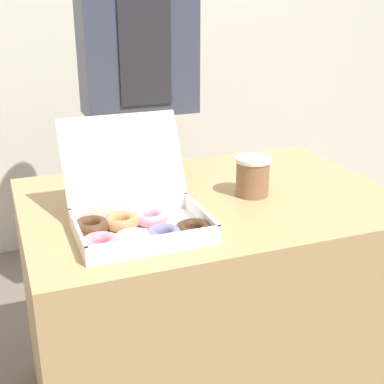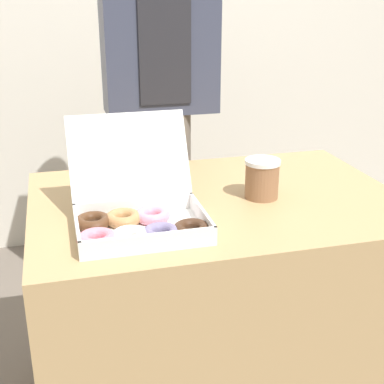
# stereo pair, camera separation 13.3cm
# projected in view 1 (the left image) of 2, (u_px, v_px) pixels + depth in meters

# --- Properties ---
(table) EXTENTS (1.08, 0.75, 0.74)m
(table) POSITION_uv_depth(u_px,v_px,m) (208.00, 304.00, 1.72)
(table) COLOR tan
(table) RESTS_ON ground_plane
(donut_box) EXTENTS (0.37, 0.35, 0.26)m
(donut_box) POSITION_uv_depth(u_px,v_px,m) (136.00, 218.00, 1.34)
(donut_box) COLOR white
(donut_box) RESTS_ON table
(coffee_cup) EXTENTS (0.10, 0.10, 0.12)m
(coffee_cup) POSITION_uv_depth(u_px,v_px,m) (253.00, 176.00, 1.58)
(coffee_cup) COLOR #8C6042
(coffee_cup) RESTS_ON table
(person_customer) EXTENTS (0.41, 0.23, 1.69)m
(person_customer) POSITION_uv_depth(u_px,v_px,m) (140.00, 101.00, 1.97)
(person_customer) COLOR #665B51
(person_customer) RESTS_ON ground_plane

